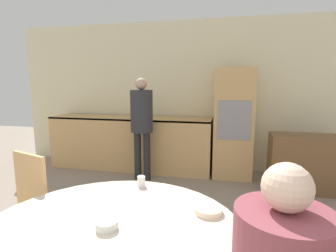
{
  "coord_description": "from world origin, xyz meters",
  "views": [
    {
      "loc": [
        0.6,
        0.14,
        1.51
      ],
      "look_at": [
        -0.0,
        2.75,
        1.08
      ],
      "focal_mm": 28.0,
      "sensor_mm": 36.0,
      "label": 1
    }
  ],
  "objects_px": {
    "oven_unit": "(234,123)",
    "cup": "(141,181)",
    "sideboard": "(312,164)",
    "bowl_near": "(107,225)",
    "bowl_centre": "(208,210)",
    "person_standing": "(142,118)",
    "chair_far_left": "(22,211)"
  },
  "relations": [
    {
      "from": "cup",
      "to": "bowl_near",
      "type": "xyz_separation_m",
      "value": [
        0.01,
        -0.62,
        -0.02
      ]
    },
    {
      "from": "bowl_centre",
      "to": "sideboard",
      "type": "bearing_deg",
      "value": 62.02
    },
    {
      "from": "bowl_centre",
      "to": "person_standing",
      "type": "bearing_deg",
      "value": 117.62
    },
    {
      "from": "chair_far_left",
      "to": "bowl_near",
      "type": "relative_size",
      "value": 7.9
    },
    {
      "from": "oven_unit",
      "to": "sideboard",
      "type": "height_order",
      "value": "oven_unit"
    },
    {
      "from": "bowl_near",
      "to": "oven_unit",
      "type": "bearing_deg",
      "value": 77.18
    },
    {
      "from": "sideboard",
      "to": "chair_far_left",
      "type": "xyz_separation_m",
      "value": [
        -2.71,
        -2.32,
        0.13
      ]
    },
    {
      "from": "oven_unit",
      "to": "cup",
      "type": "distance_m",
      "value": 2.61
    },
    {
      "from": "cup",
      "to": "bowl_near",
      "type": "height_order",
      "value": "cup"
    },
    {
      "from": "bowl_near",
      "to": "sideboard",
      "type": "bearing_deg",
      "value": 56.39
    },
    {
      "from": "person_standing",
      "to": "bowl_near",
      "type": "height_order",
      "value": "person_standing"
    },
    {
      "from": "oven_unit",
      "to": "cup",
      "type": "relative_size",
      "value": 22.32
    },
    {
      "from": "oven_unit",
      "to": "chair_far_left",
      "type": "distance_m",
      "value": 3.2
    },
    {
      "from": "cup",
      "to": "oven_unit",
      "type": "bearing_deg",
      "value": 73.86
    },
    {
      "from": "sideboard",
      "to": "bowl_near",
      "type": "relative_size",
      "value": 9.25
    },
    {
      "from": "person_standing",
      "to": "cup",
      "type": "bearing_deg",
      "value": -71.47
    },
    {
      "from": "oven_unit",
      "to": "chair_far_left",
      "type": "xyz_separation_m",
      "value": [
        -1.62,
        -2.74,
        -0.35
      ]
    },
    {
      "from": "person_standing",
      "to": "bowl_centre",
      "type": "xyz_separation_m",
      "value": [
        1.2,
        -2.3,
        -0.24
      ]
    },
    {
      "from": "person_standing",
      "to": "cup",
      "type": "height_order",
      "value": "person_standing"
    },
    {
      "from": "chair_far_left",
      "to": "bowl_centre",
      "type": "xyz_separation_m",
      "value": [
        1.43,
        -0.08,
        0.21
      ]
    },
    {
      "from": "person_standing",
      "to": "oven_unit",
      "type": "bearing_deg",
      "value": 20.48
    },
    {
      "from": "cup",
      "to": "bowl_near",
      "type": "bearing_deg",
      "value": -88.75
    },
    {
      "from": "chair_far_left",
      "to": "bowl_near",
      "type": "xyz_separation_m",
      "value": [
        0.91,
        -0.38,
        0.22
      ]
    },
    {
      "from": "oven_unit",
      "to": "person_standing",
      "type": "distance_m",
      "value": 1.49
    },
    {
      "from": "oven_unit",
      "to": "bowl_centre",
      "type": "relative_size",
      "value": 10.16
    },
    {
      "from": "oven_unit",
      "to": "bowl_centre",
      "type": "height_order",
      "value": "oven_unit"
    },
    {
      "from": "chair_far_left",
      "to": "bowl_centre",
      "type": "relative_size",
      "value": 5.63
    },
    {
      "from": "chair_far_left",
      "to": "cup",
      "type": "bearing_deg",
      "value": 32.66
    },
    {
      "from": "oven_unit",
      "to": "person_standing",
      "type": "relative_size",
      "value": 1.1
    },
    {
      "from": "bowl_centre",
      "to": "chair_far_left",
      "type": "bearing_deg",
      "value": 176.85
    },
    {
      "from": "oven_unit",
      "to": "sideboard",
      "type": "bearing_deg",
      "value": -20.84
    },
    {
      "from": "cup",
      "to": "bowl_near",
      "type": "distance_m",
      "value": 0.62
    }
  ]
}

